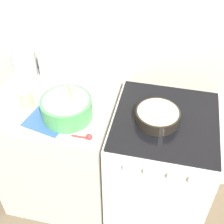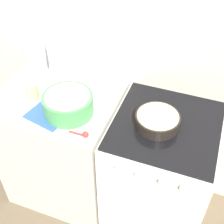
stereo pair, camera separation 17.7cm
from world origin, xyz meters
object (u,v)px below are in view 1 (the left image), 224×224
stove (158,168)px  storage_jar_middle (51,66)px  mixing_bowl (67,107)px  baking_pan (158,116)px  tin_can (27,99)px  storage_jar_left (24,64)px

stove → storage_jar_middle: bearing=164.0°
mixing_bowl → storage_jar_middle: 0.39m
stove → baking_pan: bearing=-153.9°
storage_jar_middle → tin_can: 0.30m
stove → storage_jar_middle: 0.99m
storage_jar_left → baking_pan: bearing=-15.2°
mixing_bowl → baking_pan: mixing_bowl is taller
tin_can → storage_jar_middle: bearing=81.4°
stove → mixing_bowl: mixing_bowl is taller
baking_pan → tin_can: 0.77m
baking_pan → stove: bearing=26.1°
storage_jar_left → storage_jar_middle: 0.19m
stove → storage_jar_left: bearing=167.0°
mixing_bowl → baking_pan: size_ratio=1.16×
mixing_bowl → storage_jar_middle: bearing=123.4°
stove → storage_jar_left: 1.14m
stove → baking_pan: baking_pan is taller
stove → mixing_bowl: (-0.56, -0.10, 0.54)m
mixing_bowl → storage_jar_left: mixing_bowl is taller
stove → mixing_bowl: bearing=-169.7°
mixing_bowl → storage_jar_middle: (-0.22, 0.33, 0.03)m
stove → mixing_bowl: size_ratio=3.17×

